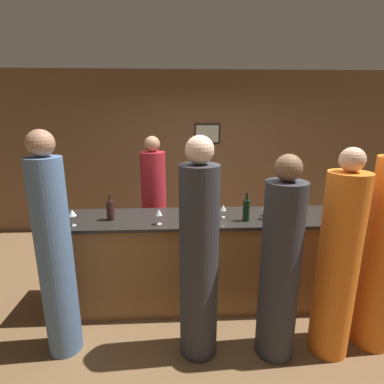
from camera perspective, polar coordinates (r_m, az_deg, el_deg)
name	(u,v)px	position (r m, az deg, el deg)	size (l,w,h in m)	color
ground_plane	(219,300)	(3.71, 5.22, -19.76)	(14.00, 14.00, 0.00)	brown
back_wall	(203,153)	(5.37, 2.20, 7.35)	(8.00, 0.08, 2.80)	brown
bar_counter	(220,260)	(3.45, 5.42, -12.70)	(3.60, 0.67, 1.03)	brown
bartender	(154,210)	(4.02, -7.20, -3.40)	(0.32, 0.32, 1.83)	maroon
guest_0	(338,264)	(2.90, 26.02, -12.17)	(0.34, 0.34, 1.85)	orange
guest_1	(384,253)	(3.16, 32.74, -9.81)	(0.34, 0.34, 1.96)	orange
guest_2	(55,254)	(2.83, -24.67, -10.74)	(0.29, 0.29, 1.99)	#4C6B93
guest_3	(199,259)	(2.58, 1.33, -12.63)	(0.33, 0.33, 1.95)	#2D2D33
guest_4	(280,268)	(2.71, 16.42, -13.64)	(0.34, 0.34, 1.81)	#2D2D33
wine_bottle_0	(246,210)	(3.12, 10.30, -3.36)	(0.07, 0.07, 0.30)	black
wine_bottle_1	(364,203)	(3.83, 29.93, -1.79)	(0.08, 0.08, 0.30)	#19381E
wine_bottle_2	(110,210)	(3.21, -15.30, -3.29)	(0.08, 0.08, 0.29)	black
wine_glass_0	(72,213)	(3.16, -21.85, -3.78)	(0.08, 0.08, 0.16)	silver
wine_glass_1	(381,208)	(3.70, 32.30, -2.59)	(0.07, 0.07, 0.16)	silver
wine_glass_2	(61,209)	(3.36, -23.75, -2.93)	(0.07, 0.07, 0.16)	silver
wine_glass_3	(374,212)	(3.54, 31.42, -3.22)	(0.07, 0.07, 0.16)	silver
wine_glass_4	(266,207)	(3.20, 13.93, -2.72)	(0.08, 0.08, 0.18)	silver
wine_glass_5	(268,205)	(3.31, 14.33, -2.39)	(0.08, 0.08, 0.16)	silver
wine_glass_6	(159,213)	(2.99, -6.35, -3.96)	(0.07, 0.07, 0.16)	silver
wine_glass_7	(223,208)	(3.18, 5.96, -3.06)	(0.07, 0.07, 0.14)	silver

